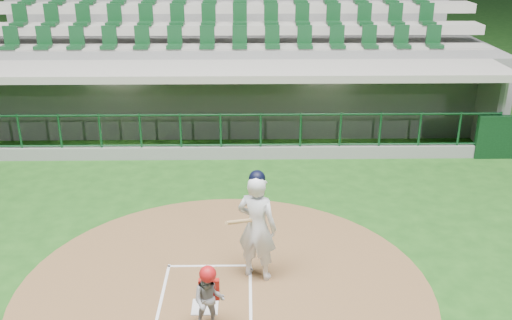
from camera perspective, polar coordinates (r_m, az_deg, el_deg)
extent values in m
plane|color=#184513|center=(10.29, -4.85, -12.23)|extent=(120.00, 120.00, 0.00)
cylinder|color=brown|center=(10.11, -3.18, -12.84)|extent=(7.20, 7.20, 0.01)
cube|color=silver|center=(9.71, -5.12, -14.43)|extent=(0.43, 0.43, 0.02)
cube|color=white|center=(10.12, -9.31, -13.03)|extent=(0.05, 1.80, 0.01)
cube|color=white|center=(10.01, -0.56, -13.11)|extent=(0.05, 1.80, 0.01)
cube|color=white|center=(10.74, -4.66, -10.51)|extent=(1.55, 0.05, 0.01)
cube|color=slate|center=(17.22, -3.24, 0.34)|extent=(15.00, 3.00, 0.10)
cube|color=slate|center=(18.29, -3.15, 6.27)|extent=(15.00, 0.20, 2.70)
cube|color=beige|center=(18.11, -3.18, 6.93)|extent=(13.50, 0.04, 0.90)
cube|color=gray|center=(18.06, 21.25, 4.60)|extent=(0.20, 3.00, 2.70)
cube|color=gray|center=(16.14, -3.49, 9.46)|extent=(15.40, 3.50, 0.20)
cube|color=slate|center=(15.52, -3.50, 0.65)|extent=(15.00, 0.15, 0.40)
cube|color=black|center=(15.02, -3.64, 6.25)|extent=(15.00, 0.01, 0.95)
cube|color=brown|center=(18.10, -3.14, 2.37)|extent=(12.75, 0.40, 0.45)
cube|color=white|center=(16.82, -13.83, 8.92)|extent=(1.30, 0.35, 0.04)
cube|color=white|center=(16.56, 7.12, 9.19)|extent=(1.30, 0.35, 0.04)
cube|color=black|center=(16.86, 24.00, 2.11)|extent=(1.80, 0.18, 1.20)
imported|color=#B41316|center=(18.70, -20.59, 3.97)|extent=(1.40, 1.08, 1.91)
imported|color=#AA1D12|center=(17.81, -7.95, 4.34)|extent=(1.14, 0.52, 1.92)
imported|color=#A61119|center=(17.62, -0.52, 3.90)|extent=(0.92, 0.73, 1.64)
imported|color=maroon|center=(18.37, 13.55, 4.22)|extent=(1.67, 0.67, 1.76)
cube|color=slate|center=(19.81, -3.00, 8.39)|extent=(17.00, 6.50, 2.50)
cube|color=gray|center=(18.10, -3.23, 10.82)|extent=(16.60, 0.95, 0.30)
cube|color=#9C988D|center=(18.94, -3.16, 13.01)|extent=(16.60, 0.95, 0.30)
cube|color=#9E9A8F|center=(19.81, -3.09, 15.00)|extent=(16.60, 0.95, 0.30)
cube|color=slate|center=(22.84, -2.79, 13.71)|extent=(17.00, 0.25, 5.05)
imported|color=silver|center=(9.94, 0.10, -6.73)|extent=(0.85, 0.72, 1.97)
sphere|color=black|center=(9.53, 0.10, -1.85)|extent=(0.28, 0.28, 0.28)
cylinder|color=tan|center=(9.60, -1.37, -6.13)|extent=(0.58, 0.79, 0.39)
imported|color=gray|center=(8.99, -4.75, -13.79)|extent=(0.52, 0.41, 1.03)
sphere|color=#B11316|center=(8.72, -4.85, -11.29)|extent=(0.26, 0.26, 0.26)
cube|color=#A91912|center=(9.06, -4.71, -12.77)|extent=(0.32, 0.10, 0.35)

